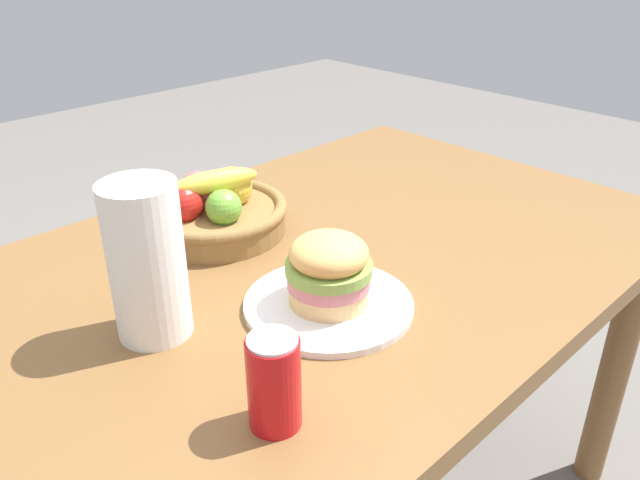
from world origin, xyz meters
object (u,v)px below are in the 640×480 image
object	(u,v)px
plate	(329,304)
fruit_basket	(213,210)
sandwich	(329,269)
paper_towel_roll	(145,261)
soda_can	(274,382)

from	to	relation	value
plate	fruit_basket	size ratio (longest dim) A/B	0.94
plate	sandwich	distance (m)	0.06
sandwich	paper_towel_roll	xyz separation A→B (m)	(-0.23, 0.14, 0.05)
fruit_basket	plate	bearing A→B (deg)	-95.39
sandwich	fruit_basket	size ratio (longest dim) A/B	0.47
sandwich	soda_can	world-z (taller)	sandwich
sandwich	fruit_basket	world-z (taller)	fruit_basket
plate	sandwich	size ratio (longest dim) A/B	1.99
sandwich	fruit_basket	bearing A→B (deg)	84.61
sandwich	soda_can	xyz separation A→B (m)	(-0.23, -0.14, -0.01)
soda_can	fruit_basket	size ratio (longest dim) A/B	0.43
soda_can	paper_towel_roll	distance (m)	0.28
soda_can	paper_towel_roll	bearing A→B (deg)	90.46
soda_can	paper_towel_roll	xyz separation A→B (m)	(-0.00, 0.28, 0.06)
fruit_basket	paper_towel_roll	world-z (taller)	paper_towel_roll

